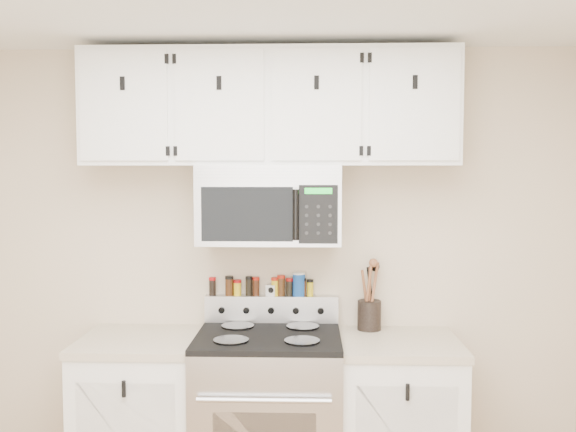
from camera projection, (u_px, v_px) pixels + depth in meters
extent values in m
cube|color=beige|center=(272.00, 269.00, 3.68)|extent=(3.50, 0.01, 2.50)
cube|color=#B7B7BA|center=(269.00, 424.00, 3.42)|extent=(0.76, 0.65, 0.92)
cube|color=black|center=(268.00, 337.00, 3.39)|extent=(0.76, 0.65, 0.03)
cube|color=#B7B7BA|center=(272.00, 309.00, 3.66)|extent=(0.76, 0.08, 0.15)
cylinder|color=black|center=(231.00, 340.00, 3.24)|extent=(0.18, 0.18, 0.01)
cylinder|color=black|center=(302.00, 341.00, 3.23)|extent=(0.18, 0.18, 0.01)
cylinder|color=black|center=(238.00, 326.00, 3.54)|extent=(0.18, 0.18, 0.01)
cylinder|color=black|center=(303.00, 327.00, 3.53)|extent=(0.18, 0.18, 0.01)
cube|color=white|center=(142.00, 424.00, 3.47)|extent=(0.62, 0.60, 0.88)
cube|color=tan|center=(140.00, 341.00, 3.44)|extent=(0.64, 0.62, 0.04)
cube|color=white|center=(398.00, 428.00, 3.42)|extent=(0.62, 0.60, 0.88)
cube|color=tan|center=(399.00, 343.00, 3.39)|extent=(0.64, 0.62, 0.04)
cube|color=#9E9EA3|center=(270.00, 204.00, 3.47)|extent=(0.76, 0.38, 0.42)
cube|color=#B7B7BA|center=(267.00, 173.00, 3.26)|extent=(0.73, 0.01, 0.08)
cube|color=black|center=(247.00, 214.00, 3.28)|extent=(0.47, 0.01, 0.28)
cube|color=black|center=(318.00, 214.00, 3.27)|extent=(0.20, 0.01, 0.30)
cylinder|color=black|center=(296.00, 215.00, 3.24)|extent=(0.03, 0.03, 0.26)
cube|color=white|center=(270.00, 108.00, 3.46)|extent=(2.00, 0.33, 0.62)
cube|color=white|center=(123.00, 105.00, 3.31)|extent=(0.46, 0.01, 0.57)
cube|color=black|center=(122.00, 83.00, 3.30)|extent=(0.02, 0.01, 0.07)
cube|color=white|center=(219.00, 105.00, 3.30)|extent=(0.46, 0.01, 0.57)
cube|color=black|center=(219.00, 83.00, 3.28)|extent=(0.03, 0.01, 0.07)
cube|color=white|center=(316.00, 105.00, 3.28)|extent=(0.46, 0.01, 0.57)
cube|color=black|center=(317.00, 82.00, 3.27)|extent=(0.03, 0.01, 0.07)
cube|color=white|center=(415.00, 104.00, 3.26)|extent=(0.46, 0.01, 0.57)
cube|color=black|center=(415.00, 82.00, 3.25)|extent=(0.02, 0.01, 0.07)
cylinder|color=black|center=(369.00, 315.00, 3.60)|extent=(0.13, 0.13, 0.16)
cylinder|color=brown|center=(369.00, 293.00, 3.59)|extent=(0.02, 0.02, 0.31)
cylinder|color=brown|center=(374.00, 291.00, 3.57)|extent=(0.02, 0.02, 0.33)
cylinder|color=brown|center=(365.00, 294.00, 3.60)|extent=(0.02, 0.02, 0.29)
cylinder|color=black|center=(371.00, 293.00, 3.61)|extent=(0.02, 0.02, 0.30)
cylinder|color=brown|center=(368.00, 293.00, 3.56)|extent=(0.02, 0.02, 0.32)
cube|color=silver|center=(271.00, 290.00, 3.66)|extent=(0.06, 0.06, 0.06)
cylinder|color=#16499C|center=(299.00, 285.00, 3.65)|extent=(0.07, 0.07, 0.12)
cylinder|color=white|center=(299.00, 273.00, 3.64)|extent=(0.07, 0.07, 0.01)
cylinder|color=black|center=(212.00, 288.00, 3.67)|extent=(0.04, 0.04, 0.09)
cylinder|color=#B10D10|center=(212.00, 279.00, 3.66)|extent=(0.04, 0.04, 0.02)
cylinder|color=#3E220F|center=(229.00, 287.00, 3.66)|extent=(0.05, 0.05, 0.09)
cylinder|color=black|center=(229.00, 278.00, 3.66)|extent=(0.05, 0.05, 0.02)
cylinder|color=gold|center=(237.00, 289.00, 3.66)|extent=(0.04, 0.04, 0.07)
cylinder|color=#9B0B0E|center=(237.00, 281.00, 3.66)|extent=(0.05, 0.05, 0.02)
cylinder|color=black|center=(249.00, 287.00, 3.66)|extent=(0.04, 0.04, 0.09)
cylinder|color=black|center=(249.00, 278.00, 3.66)|extent=(0.04, 0.04, 0.02)
cylinder|color=#391B0D|center=(256.00, 288.00, 3.66)|extent=(0.04, 0.04, 0.09)
cylinder|color=#AE190D|center=(256.00, 279.00, 3.66)|extent=(0.04, 0.04, 0.02)
cylinder|color=gold|center=(275.00, 288.00, 3.66)|extent=(0.04, 0.04, 0.09)
cylinder|color=#AF1D0D|center=(275.00, 279.00, 3.65)|extent=(0.04, 0.04, 0.02)
cylinder|color=#41250F|center=(281.00, 287.00, 3.65)|extent=(0.04, 0.04, 0.10)
cylinder|color=#B31E0D|center=(281.00, 277.00, 3.65)|extent=(0.05, 0.05, 0.02)
cylinder|color=black|center=(289.00, 288.00, 3.65)|extent=(0.04, 0.04, 0.09)
cylinder|color=#9C0E0C|center=(289.00, 280.00, 3.65)|extent=(0.04, 0.04, 0.02)
cylinder|color=#442410|center=(302.00, 288.00, 3.65)|extent=(0.04, 0.04, 0.09)
cylinder|color=black|center=(302.00, 279.00, 3.65)|extent=(0.04, 0.04, 0.02)
cylinder|color=gold|center=(310.00, 289.00, 3.65)|extent=(0.04, 0.04, 0.08)
cylinder|color=black|center=(310.00, 281.00, 3.65)|extent=(0.04, 0.04, 0.02)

